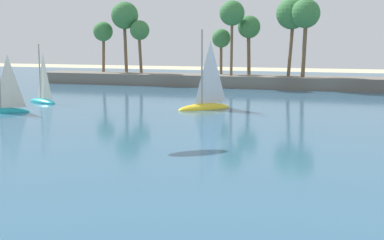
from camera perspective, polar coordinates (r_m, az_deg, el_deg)
name	(u,v)px	position (r m, az deg, el deg)	size (l,w,h in m)	color
sea	(293,99)	(62.54, 11.29, 2.37)	(220.00, 106.63, 0.06)	#33607F
palm_headland	(291,59)	(75.75, 11.08, 6.76)	(84.66, 6.93, 13.18)	slate
sailboat_near_shore	(5,106)	(52.42, -20.30, 1.47)	(4.93, 3.61, 7.00)	teal
sailboat_mid_bay	(205,101)	(51.82, 1.52, 2.10)	(5.42, 5.50, 8.62)	yellow
sailboat_toward_headland	(43,97)	(59.56, -16.45, 2.49)	(4.98, 3.42, 7.01)	teal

